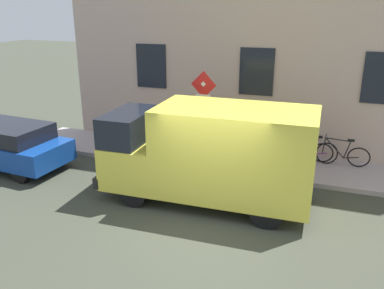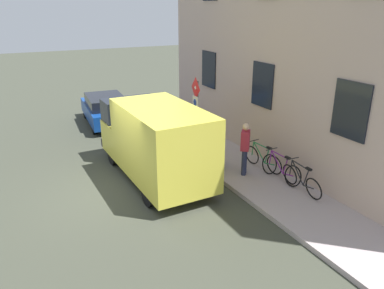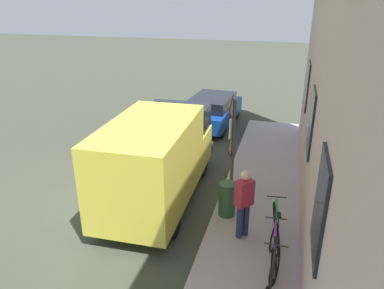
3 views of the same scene
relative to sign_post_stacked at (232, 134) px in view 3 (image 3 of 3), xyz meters
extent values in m
plane|color=#3C3F33|center=(-3.12, -1.14, -1.88)|extent=(80.00, 80.00, 0.00)
cube|color=#AB9C9D|center=(0.89, -1.14, -1.81)|extent=(2.19, 15.45, 0.14)
cube|color=#C4A797|center=(2.34, -1.14, 2.45)|extent=(0.70, 13.45, 8.67)
cube|color=black|center=(1.97, -4.84, 0.89)|extent=(0.06, 1.10, 1.50)
cube|color=black|center=(1.97, -1.14, 0.89)|extent=(0.06, 1.10, 1.50)
cube|color=black|center=(1.97, 2.56, 0.89)|extent=(0.06, 1.10, 1.50)
cylinder|color=#474C47|center=(0.05, 0.00, -0.38)|extent=(0.09, 0.09, 2.74)
pyramid|color=silver|center=(-0.03, 0.00, 0.74)|extent=(0.09, 0.50, 0.50)
pyramid|color=red|center=(-0.03, 0.00, 0.74)|extent=(0.07, 0.56, 0.56)
cube|color=white|center=(-0.01, 0.00, 0.19)|extent=(0.08, 0.44, 0.56)
cylinder|color=#1933B2|center=(-0.04, 0.00, 0.25)|extent=(0.03, 0.24, 0.24)
pyramid|color=silver|center=(-0.03, 0.00, -0.36)|extent=(0.09, 0.50, 0.50)
pyramid|color=red|center=(-0.03, 0.00, -0.36)|extent=(0.07, 0.56, 0.56)
cube|color=yellow|center=(-1.89, -1.43, -0.47)|extent=(2.09, 3.85, 2.18)
cube|color=yellow|center=(-1.95, 1.17, -1.01)|extent=(2.03, 1.45, 1.10)
cube|color=black|center=(-1.95, 1.38, -0.11)|extent=(1.94, 1.02, 0.84)
cube|color=black|center=(-1.96, 1.92, -1.38)|extent=(2.00, 0.21, 0.28)
cylinder|color=black|center=(-2.82, 0.92, -1.50)|extent=(0.24, 0.76, 0.76)
cylinder|color=black|center=(-1.06, 0.96, -1.50)|extent=(0.24, 0.76, 0.76)
cylinder|color=black|center=(-2.74, -2.41, -1.50)|extent=(0.24, 0.76, 0.76)
cylinder|color=black|center=(-0.98, -2.37, -1.50)|extent=(0.24, 0.76, 0.76)
cube|color=navy|center=(-1.75, 5.87, -1.30)|extent=(2.04, 4.12, 0.64)
cube|color=black|center=(-1.77, 5.67, -0.80)|extent=(1.78, 2.51, 0.60)
cylinder|color=black|center=(-2.43, 7.24, -1.58)|extent=(0.22, 0.61, 0.60)
cylinder|color=black|center=(-0.88, 7.12, -1.58)|extent=(0.22, 0.61, 0.60)
cylinder|color=black|center=(-2.62, 4.61, -1.58)|extent=(0.22, 0.61, 0.60)
cylinder|color=black|center=(-1.08, 4.49, -1.58)|extent=(0.22, 0.61, 0.60)
torus|color=black|center=(1.46, -3.41, -1.41)|extent=(0.18, 0.67, 0.66)
cylinder|color=black|center=(1.45, -3.74, -1.21)|extent=(0.06, 0.60, 0.60)
cylinder|color=black|center=(1.44, -3.82, -0.94)|extent=(0.07, 0.73, 0.07)
cylinder|color=black|center=(1.43, -4.11, -1.23)|extent=(0.04, 0.19, 0.55)
cylinder|color=black|center=(1.46, -3.43, -1.17)|extent=(0.04, 0.09, 0.50)
cube|color=black|center=(1.43, -4.18, -0.91)|extent=(0.09, 0.20, 0.06)
cylinder|color=#262626|center=(1.46, -3.46, -0.87)|extent=(0.46, 0.05, 0.03)
torus|color=black|center=(1.41, -2.49, -1.41)|extent=(0.22, 0.67, 0.65)
torus|color=black|center=(1.47, -3.54, -1.41)|extent=(0.22, 0.67, 0.65)
cylinder|color=purple|center=(1.43, -2.83, -1.21)|extent=(0.07, 0.60, 0.60)
cylinder|color=purple|center=(1.43, -2.90, -0.94)|extent=(0.08, 0.73, 0.07)
cylinder|color=purple|center=(1.45, -3.19, -1.23)|extent=(0.05, 0.19, 0.55)
cylinder|color=purple|center=(1.46, -3.33, -1.46)|extent=(0.06, 0.43, 0.12)
cylinder|color=purple|center=(1.41, -2.52, -1.17)|extent=(0.04, 0.09, 0.50)
cube|color=black|center=(1.45, -3.26, -0.91)|extent=(0.09, 0.20, 0.06)
cylinder|color=#262626|center=(1.41, -2.54, -0.87)|extent=(0.46, 0.06, 0.03)
torus|color=black|center=(1.37, -1.58, -1.41)|extent=(0.19, 0.67, 0.66)
torus|color=black|center=(1.50, -2.62, -1.41)|extent=(0.19, 0.67, 0.66)
cylinder|color=#278848|center=(1.41, -1.91, -1.21)|extent=(0.11, 0.60, 0.60)
cylinder|color=#278848|center=(1.42, -1.99, -0.94)|extent=(0.13, 0.73, 0.07)
cylinder|color=#278848|center=(1.46, -2.27, -1.23)|extent=(0.06, 0.19, 0.55)
cylinder|color=#278848|center=(1.48, -2.41, -1.46)|extent=(0.09, 0.43, 0.12)
cylinder|color=#278848|center=(1.37, -1.60, -1.17)|extent=(0.05, 0.09, 0.50)
cube|color=black|center=(1.47, -2.34, -0.91)|extent=(0.10, 0.21, 0.06)
cylinder|color=#262626|center=(1.38, -1.63, -0.87)|extent=(0.46, 0.09, 0.03)
cylinder|color=#262B47|center=(0.72, -2.06, -1.32)|extent=(0.16, 0.16, 0.85)
cylinder|color=#262B47|center=(0.60, -2.20, -1.32)|extent=(0.16, 0.16, 0.85)
cube|color=#A9283B|center=(0.66, -2.13, -0.58)|extent=(0.46, 0.47, 0.62)
sphere|color=beige|center=(0.66, -2.13, -0.13)|extent=(0.22, 0.22, 0.22)
cylinder|color=#2D5133|center=(0.15, -1.33, -1.29)|extent=(0.44, 0.44, 0.90)
camera|label=1|loc=(-10.96, -3.55, 2.94)|focal=37.96mm
camera|label=2|loc=(-5.91, -11.23, 3.42)|focal=34.86mm
camera|label=3|loc=(1.39, -9.38, 3.56)|focal=34.03mm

